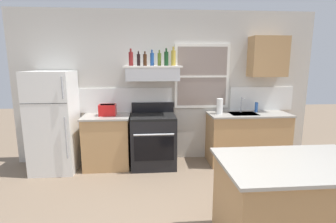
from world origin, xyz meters
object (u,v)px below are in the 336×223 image
at_px(bottle_blue_liqueur, 152,59).
at_px(bottle_olive_oil_square, 159,59).
at_px(bottle_balsamic_dark, 139,60).
at_px(kitchen_island, 293,207).
at_px(toaster, 108,110).
at_px(stove_range, 153,140).
at_px(bottle_champagne_gold_foil, 173,58).
at_px(bottle_dark_green_wine, 166,58).
at_px(paper_towel_roll, 220,106).
at_px(dish_soap_bottle, 256,107).
at_px(refrigerator, 54,122).
at_px(bottle_brown_stout, 145,60).
at_px(bottle_red_label_wine, 131,59).

relative_size(bottle_blue_liqueur, bottle_olive_oil_square, 1.02).
height_order(bottle_balsamic_dark, kitchen_island, bottle_balsamic_dark).
height_order(toaster, stove_range, toaster).
bearing_deg(bottle_champagne_gold_foil, toaster, -175.04).
relative_size(bottle_blue_liqueur, bottle_dark_green_wine, 0.93).
bearing_deg(toaster, bottle_blue_liqueur, 6.27).
relative_size(bottle_balsamic_dark, bottle_dark_green_wine, 0.83).
bearing_deg(paper_towel_roll, dish_soap_bottle, 8.00).
height_order(refrigerator, stove_range, refrigerator).
height_order(bottle_blue_liqueur, bottle_olive_oil_square, bottle_blue_liqueur).
relative_size(toaster, paper_towel_roll, 1.10).
relative_size(refrigerator, kitchen_island, 1.19).
distance_m(refrigerator, bottle_brown_stout, 1.83).
relative_size(bottle_dark_green_wine, paper_towel_roll, 1.06).
xyz_separation_m(bottle_blue_liqueur, bottle_champagne_gold_foil, (0.36, 0.01, 0.02)).
height_order(stove_range, bottle_dark_green_wine, bottle_dark_green_wine).
bearing_deg(refrigerator, bottle_red_label_wine, 5.70).
distance_m(toaster, dish_soap_bottle, 2.66).
distance_m(bottle_brown_stout, bottle_blue_liqueur, 0.16).
relative_size(toaster, kitchen_island, 0.21).
distance_m(bottle_olive_oil_square, kitchen_island, 2.92).
bearing_deg(bottle_red_label_wine, bottle_champagne_gold_foil, 3.91).
bearing_deg(bottle_balsamic_dark, bottle_champagne_gold_foil, 9.19).
distance_m(bottle_blue_liqueur, bottle_dark_green_wine, 0.26).
xyz_separation_m(bottle_brown_stout, kitchen_island, (1.38, -2.24, -1.39)).
bearing_deg(bottle_olive_oil_square, refrigerator, -176.17).
xyz_separation_m(bottle_red_label_wine, bottle_blue_liqueur, (0.35, 0.04, -0.01)).
height_order(refrigerator, paper_towel_roll, refrigerator).
height_order(stove_range, bottle_olive_oil_square, bottle_olive_oil_square).
xyz_separation_m(bottle_red_label_wine, bottle_dark_green_wine, (0.59, -0.07, 0.00)).
distance_m(toaster, bottle_brown_stout, 1.06).
bearing_deg(dish_soap_bottle, bottle_blue_liqueur, 179.88).
relative_size(stove_range, bottle_olive_oil_square, 4.19).
distance_m(bottle_champagne_gold_foil, kitchen_island, 2.89).
relative_size(bottle_olive_oil_square, bottle_champagne_gold_foil, 0.82).
distance_m(bottle_balsamic_dark, dish_soap_bottle, 2.27).
height_order(bottle_blue_liqueur, kitchen_island, bottle_blue_liqueur).
xyz_separation_m(bottle_balsamic_dark, paper_towel_roll, (1.40, -0.02, -0.80)).
xyz_separation_m(bottle_balsamic_dark, dish_soap_bottle, (2.11, 0.08, -0.85)).
bearing_deg(bottle_blue_liqueur, toaster, -173.73).
relative_size(bottle_red_label_wine, bottle_olive_oil_square, 1.08).
height_order(toaster, bottle_brown_stout, bottle_brown_stout).
xyz_separation_m(stove_range, bottle_brown_stout, (-0.12, 0.04, 1.38)).
bearing_deg(bottle_olive_oil_square, bottle_balsamic_dark, -174.15).
distance_m(toaster, kitchen_island, 3.08).
distance_m(bottle_balsamic_dark, bottle_brown_stout, 0.11).
bearing_deg(bottle_balsamic_dark, kitchen_island, -56.59).
distance_m(bottle_red_label_wine, bottle_dark_green_wine, 0.59).
relative_size(refrigerator, bottle_blue_liqueur, 6.25).
height_order(bottle_olive_oil_square, kitchen_island, bottle_olive_oil_square).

